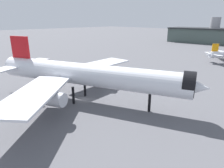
{
  "coord_description": "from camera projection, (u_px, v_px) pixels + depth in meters",
  "views": [
    {
      "loc": [
        49.05,
        -35.43,
        24.67
      ],
      "look_at": [
        9.24,
        3.46,
        6.6
      ],
      "focal_mm": 32.4,
      "sensor_mm": 36.0,
      "label": 1
    }
  ],
  "objects": [
    {
      "name": "service_truck_front",
      "position": [
        59.0,
        68.0,
        98.73
      ],
      "size": [
        3.78,
        5.92,
        3.0
      ],
      "rotation": [
        0.0,
        0.0,
        4.44
      ],
      "color": "black",
      "rests_on": "ground"
    },
    {
      "name": "ground",
      "position": [
        84.0,
        100.0,
        64.54
      ],
      "size": [
        900.0,
        900.0,
        0.0
      ],
      "primitive_type": "plane",
      "color": "#56565B"
    },
    {
      "name": "airliner_near_gate",
      "position": [
        86.0,
        75.0,
        61.08
      ],
      "size": [
        65.38,
        58.5,
        19.14
      ],
      "rotation": [
        0.0,
        0.0,
        0.4
      ],
      "color": "silver",
      "rests_on": "ground"
    },
    {
      "name": "traffic_cone_wingtip",
      "position": [
        122.0,
        70.0,
        100.31
      ],
      "size": [
        0.56,
        0.56,
        0.7
      ],
      "primitive_type": "cone",
      "color": "#F2600C",
      "rests_on": "ground"
    }
  ]
}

